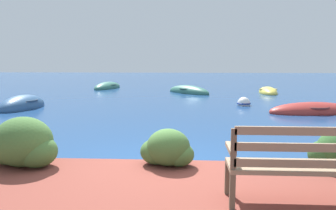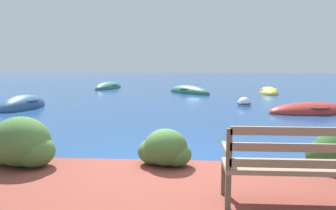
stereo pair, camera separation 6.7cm
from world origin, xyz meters
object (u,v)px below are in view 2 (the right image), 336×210
at_px(rowboat_mid, 23,106).
at_px(rowboat_nearest, 313,111).
at_px(rowboat_far, 189,92).
at_px(mooring_buoy, 244,103).
at_px(rowboat_outer, 269,92).
at_px(park_bench, 291,163).
at_px(rowboat_distant, 108,87).

bearing_deg(rowboat_mid, rowboat_nearest, 95.35).
height_order(rowboat_far, mooring_buoy, rowboat_far).
height_order(rowboat_mid, mooring_buoy, rowboat_mid).
bearing_deg(rowboat_outer, rowboat_far, 95.01).
relative_size(rowboat_nearest, rowboat_mid, 1.31).
distance_m(park_bench, rowboat_outer, 14.86).
xyz_separation_m(park_bench, mooring_buoy, (1.12, 9.58, -0.62)).
xyz_separation_m(park_bench, rowboat_far, (-1.05, 14.37, -0.64)).
bearing_deg(rowboat_far, rowboat_mid, 91.28).
bearing_deg(rowboat_nearest, rowboat_mid, -11.20).
relative_size(rowboat_mid, rowboat_distant, 0.83).
xyz_separation_m(rowboat_distant, mooring_buoy, (7.31, -7.37, 0.03)).
relative_size(park_bench, rowboat_far, 0.51).
relative_size(rowboat_outer, rowboat_distant, 0.76).
height_order(park_bench, mooring_buoy, park_bench).
height_order(rowboat_outer, rowboat_distant, rowboat_distant).
height_order(park_bench, rowboat_outer, park_bench).
xyz_separation_m(rowboat_mid, rowboat_distant, (1.18, 8.61, -0.01)).
relative_size(rowboat_far, mooring_buoy, 5.16).
height_order(rowboat_mid, rowboat_distant, rowboat_mid).
bearing_deg(rowboat_outer, park_bench, 170.92).
distance_m(park_bench, mooring_buoy, 9.66).
distance_m(rowboat_far, rowboat_distant, 5.74).
height_order(rowboat_mid, rowboat_far, rowboat_mid).
height_order(park_bench, rowboat_nearest, park_bench).
relative_size(rowboat_mid, rowboat_outer, 1.09).
xyz_separation_m(park_bench, rowboat_nearest, (3.19, 7.85, -0.65)).
relative_size(rowboat_distant, mooring_buoy, 5.37).
relative_size(park_bench, rowboat_nearest, 0.45).
height_order(rowboat_outer, mooring_buoy, rowboat_outer).
height_order(rowboat_nearest, rowboat_mid, rowboat_mid).
xyz_separation_m(rowboat_nearest, rowboat_far, (-4.23, 6.53, 0.01)).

